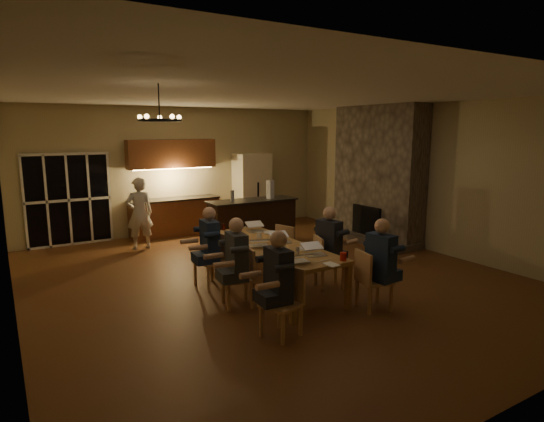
{
  "coord_description": "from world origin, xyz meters",
  "views": [
    {
      "loc": [
        -4.05,
        -6.69,
        2.63
      ],
      "look_at": [
        0.2,
        0.3,
        1.17
      ],
      "focal_mm": 30.0,
      "sensor_mm": 36.0,
      "label": 1
    }
  ],
  "objects_px": {
    "mug_mid": "(259,235)",
    "redcup_mid": "(237,241)",
    "person_left_mid": "(237,264)",
    "can_silver": "(297,251)",
    "laptop_e": "(232,228)",
    "chair_right_mid": "(329,262)",
    "dining_table": "(271,266)",
    "can_cola": "(224,227)",
    "plate_far": "(271,232)",
    "chair_left_near": "(281,303)",
    "standing_person": "(139,213)",
    "chair_right_near": "(374,280)",
    "mug_back": "(229,235)",
    "chandelier": "(160,120)",
    "mug_front": "(283,247)",
    "laptop_a": "(297,254)",
    "chair_left_mid": "(237,278)",
    "person_left_near": "(278,283)",
    "person_right_mid": "(329,247)",
    "plate_left": "(285,261)",
    "chair_left_far": "(210,261)",
    "person_left_far": "(210,248)",
    "refrigerator": "(252,190)",
    "bar_island": "(252,223)",
    "person_right_near": "(380,265)",
    "bar_bottle": "(232,196)",
    "laptop_b": "(315,248)",
    "bar_blender": "(270,190)",
    "plate_near": "(306,249)",
    "laptop_d": "(281,236)",
    "redcup_near": "(343,257)",
    "laptop_c": "(258,239)"
  },
  "relations": [
    {
      "from": "person_left_far",
      "to": "refrigerator",
      "type": "bearing_deg",
      "value": 147.37
    },
    {
      "from": "chair_left_mid",
      "to": "laptop_e",
      "type": "height_order",
      "value": "laptop_e"
    },
    {
      "from": "person_left_mid",
      "to": "can_silver",
      "type": "height_order",
      "value": "person_left_mid"
    },
    {
      "from": "plate_near",
      "to": "plate_far",
      "type": "height_order",
      "value": "same"
    },
    {
      "from": "person_left_far",
      "to": "chair_left_far",
      "type": "bearing_deg",
      "value": 165.73
    },
    {
      "from": "laptop_b",
      "to": "bar_blender",
      "type": "relative_size",
      "value": 0.77
    },
    {
      "from": "mug_front",
      "to": "laptop_a",
      "type": "bearing_deg",
      "value": -106.68
    },
    {
      "from": "mug_front",
      "to": "person_left_mid",
      "type": "bearing_deg",
      "value": -172.09
    },
    {
      "from": "chandelier",
      "to": "laptop_e",
      "type": "distance_m",
      "value": 3.05
    },
    {
      "from": "mug_mid",
      "to": "redcup_mid",
      "type": "bearing_deg",
      "value": -159.26
    },
    {
      "from": "bar_bottle",
      "to": "mug_front",
      "type": "bearing_deg",
      "value": -101.38
    },
    {
      "from": "redcup_mid",
      "to": "laptop_c",
      "type": "bearing_deg",
      "value": -52.91
    },
    {
      "from": "refrigerator",
      "to": "person_right_near",
      "type": "bearing_deg",
      "value": -101.72
    },
    {
      "from": "chandelier",
      "to": "chair_left_mid",
      "type": "bearing_deg",
      "value": 7.67
    },
    {
      "from": "chair_left_near",
      "to": "standing_person",
      "type": "xyz_separation_m",
      "value": [
        -0.33,
        5.35,
        0.36
      ]
    },
    {
      "from": "chair_left_mid",
      "to": "bar_blender",
      "type": "height_order",
      "value": "bar_blender"
    },
    {
      "from": "standing_person",
      "to": "person_right_near",
      "type": "bearing_deg",
      "value": 112.94
    },
    {
      "from": "mug_front",
      "to": "mug_back",
      "type": "relative_size",
      "value": 1.0
    },
    {
      "from": "chair_right_mid",
      "to": "mug_front",
      "type": "distance_m",
      "value": 0.92
    },
    {
      "from": "dining_table",
      "to": "redcup_near",
      "type": "height_order",
      "value": "redcup_near"
    },
    {
      "from": "chair_left_mid",
      "to": "chandelier",
      "type": "relative_size",
      "value": 1.65
    },
    {
      "from": "laptop_b",
      "to": "refrigerator",
      "type": "bearing_deg",
      "value": 80.35
    },
    {
      "from": "refrigerator",
      "to": "chair_right_mid",
      "type": "xyz_separation_m",
      "value": [
        -1.31,
        -5.07,
        -0.55
      ]
    },
    {
      "from": "laptop_e",
      "to": "chair_right_mid",
      "type": "bearing_deg",
      "value": 114.92
    },
    {
      "from": "person_left_near",
      "to": "bar_bottle",
      "type": "xyz_separation_m",
      "value": [
        1.45,
        4.23,
        0.51
      ]
    },
    {
      "from": "chair_right_near",
      "to": "bar_island",
      "type": "bearing_deg",
      "value": 8.43
    },
    {
      "from": "dining_table",
      "to": "redcup_mid",
      "type": "xyz_separation_m",
      "value": [
        -0.46,
        0.33,
        0.44
      ]
    },
    {
      "from": "laptop_d",
      "to": "redcup_near",
      "type": "height_order",
      "value": "laptop_d"
    },
    {
      "from": "refrigerator",
      "to": "bar_island",
      "type": "bearing_deg",
      "value": -118.71
    },
    {
      "from": "person_left_mid",
      "to": "laptop_a",
      "type": "distance_m",
      "value": 0.91
    },
    {
      "from": "laptop_a",
      "to": "bar_blender",
      "type": "xyz_separation_m",
      "value": [
        1.72,
        3.61,
        0.43
      ]
    },
    {
      "from": "refrigerator",
      "to": "redcup_near",
      "type": "bearing_deg",
      "value": -106.37
    },
    {
      "from": "chair_right_near",
      "to": "person_right_mid",
      "type": "height_order",
      "value": "person_right_mid"
    },
    {
      "from": "plate_far",
      "to": "can_cola",
      "type": "bearing_deg",
      "value": 133.52
    },
    {
      "from": "bar_island",
      "to": "chair_left_far",
      "type": "relative_size",
      "value": 2.31
    },
    {
      "from": "redcup_mid",
      "to": "can_cola",
      "type": "distance_m",
      "value": 1.14
    },
    {
      "from": "chair_left_far",
      "to": "mug_back",
      "type": "distance_m",
      "value": 0.58
    },
    {
      "from": "mug_back",
      "to": "can_silver",
      "type": "height_order",
      "value": "can_silver"
    },
    {
      "from": "bar_island",
      "to": "laptop_a",
      "type": "xyz_separation_m",
      "value": [
        -1.28,
        -3.67,
        0.32
      ]
    },
    {
      "from": "plate_left",
      "to": "person_right_mid",
      "type": "bearing_deg",
      "value": 21.97
    },
    {
      "from": "bar_island",
      "to": "refrigerator",
      "type": "bearing_deg",
      "value": 62.08
    },
    {
      "from": "plate_left",
      "to": "chair_left_far",
      "type": "bearing_deg",
      "value": 107.87
    },
    {
      "from": "chair_right_near",
      "to": "mug_back",
      "type": "height_order",
      "value": "chair_right_near"
    },
    {
      "from": "mug_mid",
      "to": "can_silver",
      "type": "xyz_separation_m",
      "value": [
        -0.07,
        -1.29,
        0.01
      ]
    },
    {
      "from": "dining_table",
      "to": "can_cola",
      "type": "xyz_separation_m",
      "value": [
        -0.19,
        1.43,
        0.44
      ]
    },
    {
      "from": "person_right_near",
      "to": "can_cola",
      "type": "bearing_deg",
      "value": 13.8
    },
    {
      "from": "chair_right_mid",
      "to": "laptop_d",
      "type": "relative_size",
      "value": 2.78
    },
    {
      "from": "chair_left_mid",
      "to": "person_left_mid",
      "type": "xyz_separation_m",
      "value": [
        -0.04,
        -0.08,
        0.24
      ]
    },
    {
      "from": "chair_left_near",
      "to": "person_left_near",
      "type": "distance_m",
      "value": 0.26
    },
    {
      "from": "chair_right_mid",
      "to": "laptop_b",
      "type": "xyz_separation_m",
      "value": [
        -0.61,
        -0.41,
        0.42
      ]
    }
  ]
}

